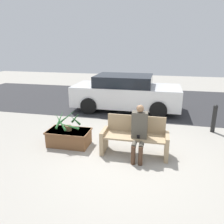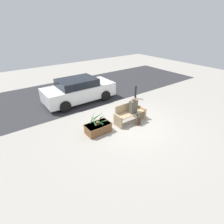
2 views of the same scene
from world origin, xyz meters
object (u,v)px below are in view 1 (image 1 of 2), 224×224
object	(u,v)px
person_seated	(139,130)
potted_plant	(68,122)
bench	(135,137)
parked_car	(126,93)
planter_box	(69,137)
bollard_post	(214,118)

from	to	relation	value
person_seated	potted_plant	distance (m)	1.93
bench	parked_car	distance (m)	3.86
planter_box	potted_plant	xyz separation A→B (m)	(-0.00, -0.01, 0.44)
bollard_post	bench	bearing A→B (deg)	-138.80
planter_box	parked_car	size ratio (longest dim) A/B	0.26
bench	potted_plant	xyz separation A→B (m)	(-1.79, 0.08, 0.23)
potted_plant	parked_car	xyz separation A→B (m)	(0.95, 3.68, 0.05)
planter_box	potted_plant	distance (m)	0.44
bench	planter_box	world-z (taller)	bench
planter_box	parked_car	bearing A→B (deg)	75.49
potted_plant	bench	bearing A→B (deg)	-2.46
planter_box	bollard_post	size ratio (longest dim) A/B	1.28
bench	potted_plant	distance (m)	1.81
potted_plant	bollard_post	bearing A→B (deg)	24.92
person_seated	potted_plant	size ratio (longest dim) A/B	1.73
bench	person_seated	xyz separation A→B (m)	(0.12, -0.19, 0.28)
person_seated	bollard_post	size ratio (longest dim) A/B	1.47
bollard_post	person_seated	bearing A→B (deg)	-134.66
bench	person_seated	distance (m)	0.35
parked_car	potted_plant	bearing A→B (deg)	-104.50
person_seated	planter_box	bearing A→B (deg)	171.74
bench	planter_box	xyz separation A→B (m)	(-1.79, 0.09, -0.20)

